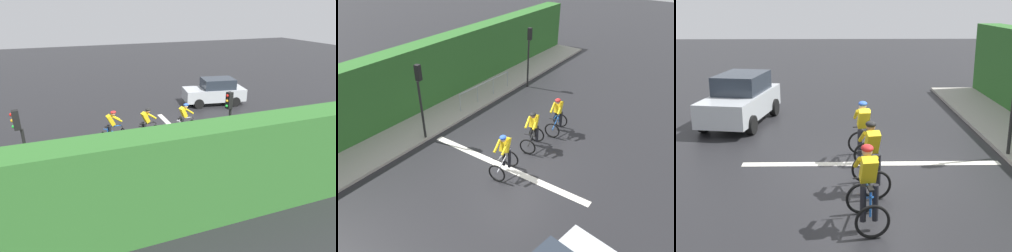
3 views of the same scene
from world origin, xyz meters
TOP-DOWN VIEW (x-y plane):
  - ground_plane at (0.00, 0.00)m, footprint 80.00×80.00m
  - road_marking_stop_line at (0.00, -0.44)m, footprint 7.00×0.30m
  - cyclist_lead at (0.36, 3.03)m, footprint 0.82×1.16m
  - cyclist_second at (0.16, 1.35)m, footprint 0.87×1.19m
  - cyclist_mid at (0.22, -0.71)m, footprint 0.80×1.15m
  - car_silver at (4.33, -4.73)m, footprint 2.39×4.33m

SIDE VIEW (x-z plane):
  - ground_plane at x=0.00m, z-range 0.00..0.00m
  - road_marking_stop_line at x=0.00m, z-range 0.00..0.01m
  - cyclist_lead at x=0.36m, z-range -0.03..1.63m
  - cyclist_second at x=0.16m, z-range -0.03..1.63m
  - cyclist_mid at x=0.22m, z-range -0.03..1.63m
  - car_silver at x=4.33m, z-range -0.01..1.75m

